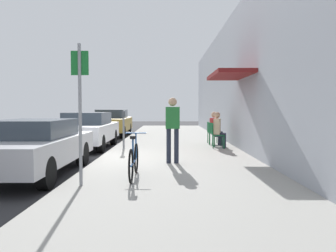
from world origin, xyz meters
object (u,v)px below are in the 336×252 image
at_px(parked_car_1, 88,130).
at_px(cafe_chair_0, 217,134).
at_px(parked_car_0, 33,146).
at_px(seated_patron_0, 219,129).
at_px(pedestrian_standing, 173,125).
at_px(parking_meter, 124,127).
at_px(street_sign, 80,103).
at_px(seated_patron_1, 216,127).
at_px(parked_car_2, 112,122).
at_px(cafe_chair_1, 214,132).
at_px(cafe_chair_2, 212,131).
at_px(bicycle_0, 134,160).

xyz_separation_m(parked_car_1, cafe_chair_0, (4.87, -0.86, -0.10)).
bearing_deg(parked_car_0, seated_patron_0, 41.42).
bearing_deg(pedestrian_standing, parking_meter, 118.35).
height_order(parked_car_0, street_sign, street_sign).
bearing_deg(seated_patron_1, parked_car_2, 130.73).
xyz_separation_m(parked_car_0, parked_car_2, (0.00, 10.93, 0.08)).
bearing_deg(cafe_chair_1, cafe_chair_2, 90.11).
distance_m(bicycle_0, cafe_chair_0, 5.78).
bearing_deg(cafe_chair_2, cafe_chair_1, -89.89).
xyz_separation_m(parked_car_1, parked_car_2, (0.00, 5.71, 0.04)).
xyz_separation_m(parked_car_1, cafe_chair_1, (4.87, -0.03, -0.10)).
xyz_separation_m(bicycle_0, seated_patron_0, (2.52, 5.21, 0.34)).
bearing_deg(cafe_chair_2, bicycle_0, -110.07).
xyz_separation_m(seated_patron_1, pedestrian_standing, (-1.70, -4.22, 0.30)).
xyz_separation_m(street_sign, cafe_chair_2, (3.37, 7.41, -1.02)).
bearing_deg(pedestrian_standing, bicycle_0, -113.85).
distance_m(street_sign, seated_patron_0, 6.87).
xyz_separation_m(parked_car_0, bicycle_0, (2.41, -0.87, -0.20)).
height_order(parking_meter, pedestrian_standing, pedestrian_standing).
xyz_separation_m(parked_car_0, cafe_chair_1, (4.87, 5.20, -0.06)).
xyz_separation_m(cafe_chair_0, cafe_chair_1, (-0.00, 0.83, 0.00)).
xyz_separation_m(parked_car_1, parking_meter, (1.55, -1.13, 0.16)).
relative_size(street_sign, seated_patron_1, 2.02).
bearing_deg(bicycle_0, parked_car_0, 160.17).
bearing_deg(parked_car_2, parked_car_0, -90.00).
bearing_deg(street_sign, seated_patron_1, 63.11).
relative_size(cafe_chair_0, cafe_chair_2, 1.00).
height_order(parked_car_2, parking_meter, parked_car_2).
height_order(parking_meter, seated_patron_0, parking_meter).
bearing_deg(seated_patron_1, bicycle_0, -112.52).
relative_size(parked_car_0, street_sign, 1.69).
relative_size(bicycle_0, seated_patron_1, 1.33).
bearing_deg(street_sign, cafe_chair_2, 65.57).
bearing_deg(parking_meter, pedestrian_standing, -61.65).
height_order(parking_meter, street_sign, street_sign).
distance_m(parked_car_2, street_sign, 12.60).
distance_m(cafe_chair_0, pedestrian_standing, 3.79).
distance_m(parked_car_0, pedestrian_standing, 3.40).
xyz_separation_m(parking_meter, cafe_chair_0, (3.32, 0.27, -0.26)).
relative_size(parking_meter, street_sign, 0.51).
bearing_deg(cafe_chair_0, street_sign, -119.68).
distance_m(parked_car_0, parking_meter, 4.38).
height_order(seated_patron_0, cafe_chair_2, seated_patron_0).
xyz_separation_m(parked_car_0, pedestrian_standing, (3.23, 0.98, 0.44)).
xyz_separation_m(street_sign, cafe_chair_1, (3.37, 6.74, -1.02)).
height_order(bicycle_0, cafe_chair_2, bicycle_0).
distance_m(parked_car_1, seated_patron_1, 4.93).
distance_m(cafe_chair_0, seated_patron_0, 0.20).
bearing_deg(seated_patron_1, parked_car_0, -133.41).
bearing_deg(bicycle_0, parked_car_2, 101.54).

